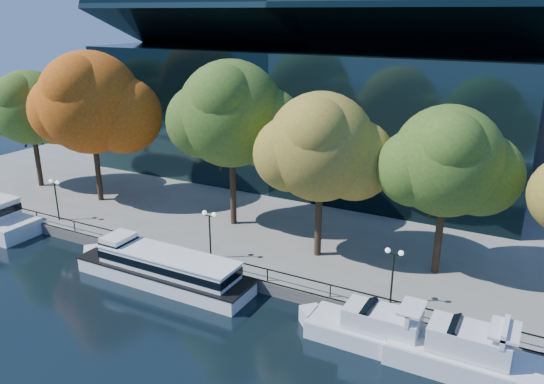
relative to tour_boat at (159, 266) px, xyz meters
The scene contains 15 objects.
ground 3.61m from the tour_boat, 15.11° to the right, with size 160.00×160.00×0.00m, color black.
promenade 35.66m from the tour_boat, 84.78° to the left, with size 90.00×67.08×1.00m.
railing 4.07m from the tour_boat, 36.20° to the left, with size 88.20×0.08×0.99m.
convention_building 31.75m from the tour_boat, 91.40° to the left, with size 50.00×24.57×21.43m.
tour_boat is the anchor object (origin of this frame).
cruiser_near 17.75m from the tour_boat, ahead, with size 11.46×2.95×3.32m.
cruiser_far 22.89m from the tour_boat, ahead, with size 11.38×3.15×3.72m.
tree_0 28.69m from the tour_boat, 158.42° to the left, with size 10.19×8.35×13.05m.
tree_1 20.92m from the tour_boat, 148.39° to the left, with size 12.88×10.56×15.46m.
tree_2 14.62m from the tour_boat, 88.92° to the left, with size 11.88×9.74×15.16m.
tree_3 15.48m from the tour_boat, 39.81° to the left, with size 10.61×8.70×13.35m.
tree_4 22.95m from the tour_boat, 26.86° to the left, with size 10.10×8.28×12.88m.
lamp_0 15.89m from the tour_boat, 166.62° to the left, with size 1.26×0.36×4.03m.
lamp_1 5.06m from the tour_boat, 57.39° to the left, with size 1.26×0.36×4.03m.
lamp_2 17.76m from the tour_boat, 11.91° to the left, with size 1.26×0.36×4.03m.
Camera 1 is at (21.84, -27.55, 19.98)m, focal length 35.00 mm.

